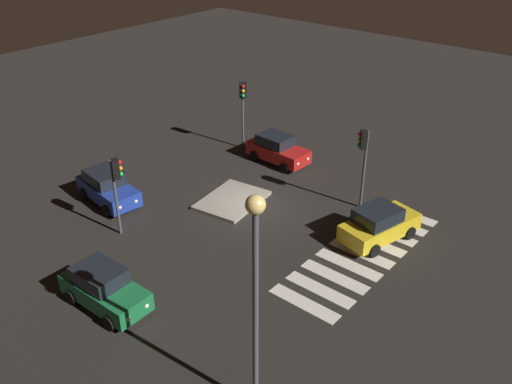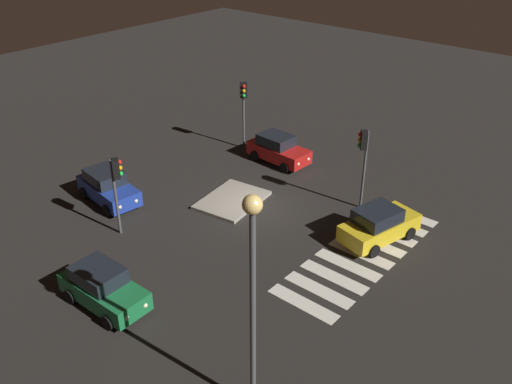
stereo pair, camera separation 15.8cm
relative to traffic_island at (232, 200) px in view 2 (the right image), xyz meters
The scene contains 11 objects.
ground_plane 1.50m from the traffic_island, 79.07° to the right, with size 80.00×80.00×0.00m, color black.
traffic_island is the anchor object (origin of this frame).
car_red 5.69m from the traffic_island, 12.11° to the left, with size 2.07×4.09×1.74m.
car_blue 6.71m from the traffic_island, 129.74° to the left, with size 2.31×4.22×1.77m.
car_green 9.73m from the traffic_island, 169.87° to the right, with size 1.95×4.02×1.73m.
car_yellow 8.12m from the traffic_island, 77.22° to the right, with size 4.32×2.63×1.78m.
traffic_light_east 7.49m from the traffic_island, 54.86° to the right, with size 0.54×0.53×4.38m.
traffic_light_west 6.74m from the traffic_island, 160.32° to the left, with size 0.53×0.54×4.00m.
traffic_light_north 7.69m from the traffic_island, 35.88° to the left, with size 0.54×0.54×4.48m.
street_lamp 14.55m from the traffic_island, 134.66° to the right, with size 0.56×0.56×7.97m.
crosswalk_near 7.89m from the traffic_island, 87.94° to the right, with size 9.90×3.20×0.02m.
Camera 2 is at (-19.17, -16.21, 14.90)m, focal length 38.51 mm.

